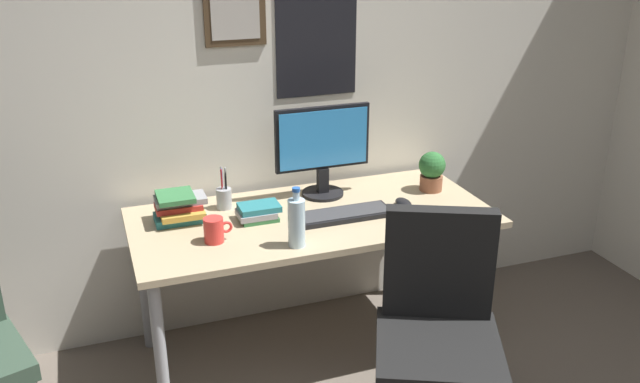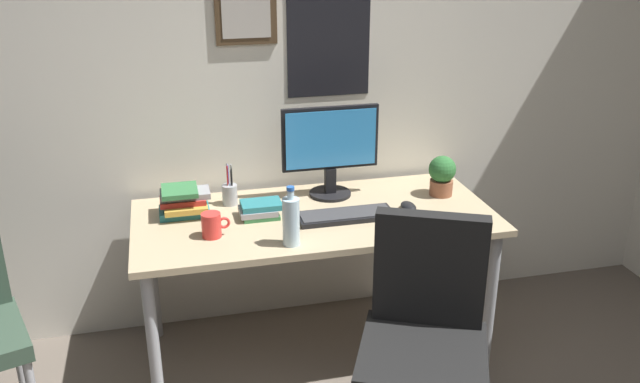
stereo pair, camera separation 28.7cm
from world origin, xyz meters
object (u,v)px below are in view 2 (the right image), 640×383
book_stack_left (260,210)px  coffee_mug_near (212,225)px  office_chair (425,331)px  computer_mouse (408,207)px  potted_plant (442,174)px  monitor (330,147)px  pen_cup (230,193)px  keyboard (346,215)px  water_bottle (291,221)px  book_stack_right (184,202)px

book_stack_left → coffee_mug_near: bearing=-145.8°
coffee_mug_near → office_chair: bearing=-39.5°
computer_mouse → coffee_mug_near: coffee_mug_near is taller
computer_mouse → potted_plant: size_ratio=0.56×
monitor → pen_cup: bearing=-179.6°
monitor → coffee_mug_near: size_ratio=3.84×
potted_plant → book_stack_left: 0.89m
keyboard → water_bottle: (-0.29, -0.20, 0.09)m
computer_mouse → coffee_mug_near: bearing=-175.8°
potted_plant → book_stack_right: size_ratio=0.86×
water_bottle → coffee_mug_near: bearing=154.0°
pen_cup → coffee_mug_near: bearing=-108.8°
monitor → book_stack_right: 0.72m
water_bottle → pen_cup: bearing=112.1°
potted_plant → pen_cup: size_ratio=0.98×
office_chair → pen_cup: office_chair is taller
water_bottle → monitor: bearing=59.3°
book_stack_left → computer_mouse: bearing=-7.4°
monitor → book_stack_right: (-0.69, -0.08, -0.18)m
potted_plant → computer_mouse: bearing=-146.8°
office_chair → computer_mouse: office_chair is taller
potted_plant → pen_cup: (-1.00, 0.12, -0.05)m
keyboard → pen_cup: size_ratio=2.15×
computer_mouse → water_bottle: size_ratio=0.44×
monitor → computer_mouse: monitor is taller
office_chair → computer_mouse: bearing=75.5°
pen_cup → book_stack_left: size_ratio=1.07×
keyboard → computer_mouse: computer_mouse is taller
office_chair → water_bottle: 0.68m
monitor → coffee_mug_near: monitor is taller
computer_mouse → pen_cup: pen_cup is taller
computer_mouse → book_stack_left: 0.67m
pen_cup → potted_plant: bearing=-6.9°
book_stack_right → water_bottle: bearing=-44.7°
office_chair → computer_mouse: size_ratio=8.64×
keyboard → book_stack_right: bearing=163.7°
potted_plant → book_stack_right: bearing=177.9°
coffee_mug_near → keyboard: bearing=4.9°
keyboard → pen_cup: pen_cup is taller
potted_plant → book_stack_left: bearing=-176.4°
keyboard → office_chair: bearing=-78.7°
monitor → book_stack_left: bearing=-153.9°
keyboard → coffee_mug_near: (-0.59, -0.05, 0.04)m
coffee_mug_near → computer_mouse: bearing=4.2°
computer_mouse → water_bottle: water_bottle is taller
monitor → potted_plant: (0.52, -0.12, -0.13)m
keyboard → water_bottle: size_ratio=1.70×
coffee_mug_near → book_stack_right: book_stack_right is taller
coffee_mug_near → book_stack_left: bearing=34.2°
keyboard → coffee_mug_near: 0.60m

